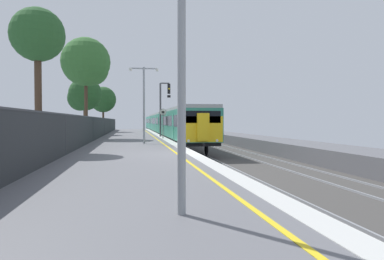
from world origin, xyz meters
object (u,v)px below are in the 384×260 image
platform_lamp_mid (144,98)px  background_tree_back (38,38)px  commuter_train_at_platform (163,123)px  background_tree_left (84,96)px  background_tree_right (87,64)px  speed_limit_sign (163,120)px  platform_lamp_near (182,24)px  background_tree_centre (103,100)px  signal_gantry (163,103)px

platform_lamp_mid → background_tree_back: size_ratio=0.70×
commuter_train_at_platform → background_tree_left: (-10.00, -10.41, 3.20)m
background_tree_right → speed_limit_sign: bearing=-18.6°
platform_lamp_near → background_tree_right: background_tree_right is taller
platform_lamp_near → background_tree_centre: (-4.90, 47.77, 1.37)m
platform_lamp_mid → signal_gantry: bearing=78.6°
signal_gantry → platform_lamp_mid: signal_gantry is taller
commuter_train_at_platform → platform_lamp_near: (-3.74, -47.46, 1.88)m
background_tree_back → background_tree_centre: bearing=88.6°
background_tree_back → background_tree_left: bearing=91.4°
speed_limit_sign → platform_lamp_mid: platform_lamp_mid is taller
signal_gantry → background_tree_right: (-7.06, -1.92, 3.42)m
platform_lamp_near → background_tree_right: (-4.81, 28.30, 3.62)m
platform_lamp_mid → background_tree_centre: 29.16m
background_tree_left → platform_lamp_near: bearing=-80.4°
signal_gantry → commuter_train_at_platform: bearing=85.1°
platform_lamp_near → background_tree_right: bearing=99.6°
speed_limit_sign → background_tree_back: (-7.61, -11.64, 4.27)m
speed_limit_sign → background_tree_left: size_ratio=0.40×
background_tree_left → background_tree_right: size_ratio=0.71×
platform_lamp_near → background_tree_centre: background_tree_centre is taller
background_tree_centre → background_tree_right: 19.60m
platform_lamp_near → platform_lamp_mid: (-0.00, 19.06, -0.03)m
speed_limit_sign → background_tree_right: background_tree_right is taller
background_tree_centre → background_tree_back: bearing=-91.4°
speed_limit_sign → platform_lamp_near: 26.15m
platform_lamp_mid → background_tree_left: (-6.26, 17.99, 1.35)m
commuter_train_at_platform → platform_lamp_near: size_ratio=11.51×
speed_limit_sign → background_tree_centre: bearing=107.3°
signal_gantry → background_tree_left: bearing=141.3°
platform_lamp_mid → background_tree_left: background_tree_left is taller
platform_lamp_mid → background_tree_centre: (-4.90, 28.71, 1.40)m
signal_gantry → platform_lamp_mid: bearing=-101.4°
commuter_train_at_platform → speed_limit_sign: (-1.85, -21.42, 0.42)m
speed_limit_sign → background_tree_centre: background_tree_centre is taller
platform_lamp_near → background_tree_back: size_ratio=0.71×
commuter_train_at_platform → background_tree_right: background_tree_right is taller
background_tree_left → background_tree_right: background_tree_right is taller
background_tree_right → platform_lamp_mid: bearing=-62.5°
signal_gantry → platform_lamp_near: 30.30m
commuter_train_at_platform → platform_lamp_mid: bearing=-97.5°
background_tree_left → background_tree_right: (1.45, -8.75, 2.29)m
background_tree_right → platform_lamp_near: bearing=-80.4°
background_tree_back → speed_limit_sign: bearing=56.8°
background_tree_left → signal_gantry: bearing=-38.7°
commuter_train_at_platform → background_tree_centre: 9.23m
background_tree_centre → background_tree_right: (0.09, -19.47, 2.24)m
platform_lamp_mid → background_tree_centre: size_ratio=0.81×
background_tree_centre → platform_lamp_mid: bearing=-80.3°
speed_limit_sign → background_tree_left: 13.98m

